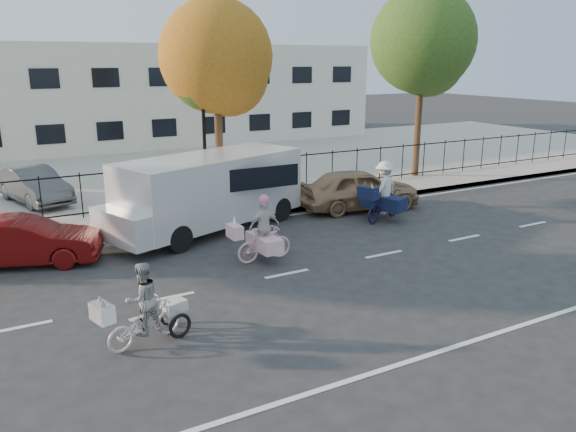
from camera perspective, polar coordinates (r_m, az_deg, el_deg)
ground at (r=13.91m, az=-0.12°, el=-5.90°), size 120.00×120.00×0.00m
road_markings at (r=13.91m, az=-0.12°, el=-5.89°), size 60.00×9.52×0.01m
curb at (r=18.25m, az=-7.74°, el=-0.54°), size 60.00×0.10×0.15m
sidewalk at (r=19.20m, az=-8.87°, el=0.22°), size 60.00×2.20×0.15m
parking_lot at (r=27.54m, az=-15.28°, el=4.51°), size 60.00×15.60×0.15m
iron_fence at (r=20.01m, az=-10.06°, el=3.23°), size 58.00×0.06×1.50m
building at (r=36.95m, az=-19.42°, el=11.45°), size 34.00×10.00×6.00m
lamppost at (r=19.46m, az=-8.57°, el=9.55°), size 0.36×0.36×4.33m
street_sign at (r=19.04m, az=-15.01°, el=3.90°), size 0.85×0.06×1.80m
zebra_trike at (r=10.79m, az=-14.43°, el=-9.49°), size 1.84×1.09×1.58m
unicorn_bike at (r=14.59m, az=-2.52°, el=-2.13°), size 1.76×1.22×1.79m
bull_bike at (r=18.56m, az=9.67°, el=1.92°), size 2.17×1.54×1.96m
white_van at (r=17.35m, az=-8.16°, el=2.70°), size 7.04×4.13×2.31m
red_sedan at (r=15.85m, az=-25.29°, el=-2.36°), size 3.99×2.46×1.24m
gold_sedan at (r=19.85m, az=7.22°, el=2.73°), size 4.49×2.37×1.45m
lot_car_c at (r=22.01m, az=-24.38°, el=2.86°), size 2.38×4.04×1.26m
lot_car_d at (r=23.28m, az=-6.74°, el=4.69°), size 2.08×3.71×1.19m
tree_mid at (r=20.19m, az=-6.96°, el=15.25°), size 3.91×3.91×7.18m
tree_east at (r=25.33m, az=13.69°, el=16.44°), size 4.41×4.41×8.09m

